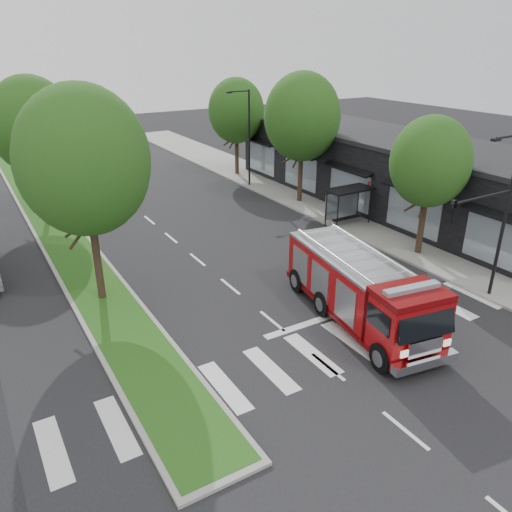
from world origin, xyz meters
The scene contains 13 objects.
ground centered at (0.00, 0.00, 0.00)m, with size 140.00×140.00×0.00m, color black.
sidewalk_right centered at (12.50, 10.00, 0.07)m, with size 5.00×80.00×0.15m, color gray.
median centered at (-6.00, 18.00, 0.08)m, with size 3.00×50.00×0.15m.
storefront_row centered at (17.00, 10.00, 2.50)m, with size 8.00×30.00×5.00m, color black.
bus_shelter centered at (11.20, 8.15, 2.04)m, with size 3.20×1.60×2.61m.
tree_right_near centered at (11.50, 2.00, 5.51)m, with size 4.40×4.40×8.05m.
tree_right_mid centered at (11.50, 14.00, 6.49)m, with size 5.60×5.60×9.72m.
tree_right_far centered at (11.50, 24.00, 5.84)m, with size 5.00×5.00×8.73m.
tree_median_near centered at (-6.00, 6.00, 6.81)m, with size 5.80×5.80×10.16m.
tree_median_far centered at (-6.00, 20.00, 6.49)m, with size 5.60×5.60×9.72m.
streetlight_right_near centered at (9.61, -3.50, 4.67)m, with size 4.08×0.22×8.00m.
streetlight_right_far centered at (10.35, 20.00, 4.48)m, with size 2.11×0.20×8.00m.
fire_engine centered at (3.38, -1.86, 1.55)m, with size 4.18×9.65×3.24m.
Camera 1 is at (-10.65, -16.30, 11.67)m, focal length 35.00 mm.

